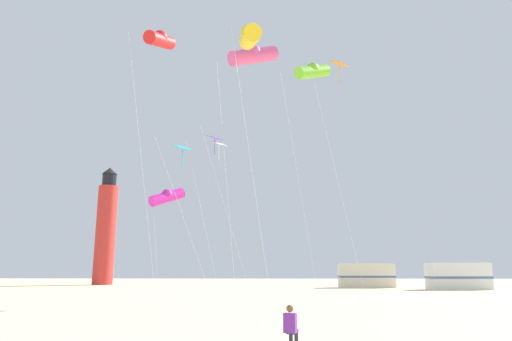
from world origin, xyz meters
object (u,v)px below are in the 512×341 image
at_px(kite_diamond_white, 218,150).
at_px(kite_tube_gold, 250,37).
at_px(kite_tube_magenta, 167,197).
at_px(kite_tube_rainbow, 253,55).
at_px(kite_diamond_orange, 339,75).
at_px(kite_flyer_standing, 291,325).
at_px(rv_van_cream, 366,276).
at_px(rv_van_white, 458,276).
at_px(kite_tube_lime, 313,71).
at_px(kite_tube_scarlet, 160,40).
at_px(kite_diamond_cyan, 183,153).
at_px(lighthouse_distant, 106,228).
at_px(kite_diamond_violet, 216,145).

distance_m(kite_diamond_white, kite_tube_gold, 13.28).
relative_size(kite_tube_magenta, kite_diamond_white, 0.69).
height_order(kite_tube_rainbow, kite_diamond_orange, kite_diamond_orange).
height_order(kite_flyer_standing, rv_van_cream, rv_van_cream).
xyz_separation_m(kite_tube_rainbow, kite_diamond_white, (-2.80, 10.16, -1.84)).
distance_m(kite_tube_rainbow, rv_van_white, 38.82).
distance_m(kite_tube_gold, rv_van_cream, 41.92).
bearing_deg(kite_tube_rainbow, kite_tube_lime, 55.04).
distance_m(kite_flyer_standing, kite_tube_gold, 11.35).
relative_size(kite_tube_scarlet, rv_van_cream, 2.25).
bearing_deg(kite_flyer_standing, kite_tube_gold, -51.63).
bearing_deg(kite_diamond_cyan, kite_tube_scarlet, -104.31).
bearing_deg(lighthouse_distant, rv_van_white, -17.75).
distance_m(kite_tube_lime, rv_van_cream, 34.81).
bearing_deg(kite_tube_lime, kite_tube_gold, -113.77).
relative_size(kite_tube_gold, rv_van_white, 1.82).
xyz_separation_m(kite_diamond_cyan, kite_tube_magenta, (-1.76, 4.19, -1.79)).
bearing_deg(kite_diamond_cyan, kite_tube_lime, -3.69).
bearing_deg(lighthouse_distant, kite_tube_gold, -64.41).
distance_m(kite_diamond_orange, rv_van_white, 33.53).
xyz_separation_m(kite_diamond_violet, rv_van_cream, (15.00, 25.87, -9.06)).
relative_size(kite_flyer_standing, kite_diamond_white, 0.11).
distance_m(kite_tube_scarlet, rv_van_white, 40.78).
bearing_deg(kite_tube_scarlet, kite_tube_lime, 17.78).
height_order(kite_flyer_standing, kite_tube_magenta, kite_tube_magenta).
bearing_deg(rv_van_cream, rv_van_white, -30.48).
height_order(kite_diamond_orange, lighthouse_distant, lighthouse_distant).
distance_m(kite_tube_rainbow, kite_tube_scarlet, 5.67).
bearing_deg(kite_tube_gold, kite_diamond_white, 102.10).
height_order(kite_tube_lime, kite_tube_magenta, kite_tube_lime).
height_order(kite_tube_lime, rv_van_white, kite_tube_lime).
xyz_separation_m(kite_tube_magenta, rv_van_cream, (17.97, 26.90, -5.32)).
bearing_deg(kite_diamond_cyan, kite_diamond_orange, -7.32).
bearing_deg(rv_van_white, kite_diamond_white, -143.12).
bearing_deg(kite_tube_rainbow, kite_tube_gold, -90.66).
bearing_deg(rv_van_cream, kite_tube_rainbow, -108.75).
xyz_separation_m(kite_flyer_standing, lighthouse_distant, (-24.22, 51.35, 7.22)).
bearing_deg(kite_tube_gold, kite_diamond_cyan, 117.86).
xyz_separation_m(lighthouse_distant, rv_van_white, (43.72, -14.00, -6.45)).
height_order(kite_diamond_orange, rv_van_cream, kite_diamond_orange).
xyz_separation_m(kite_diamond_violet, rv_van_white, (23.76, 20.78, -9.06)).
distance_m(kite_diamond_cyan, kite_tube_gold, 9.28).
relative_size(kite_diamond_violet, rv_van_cream, 1.73).
relative_size(kite_flyer_standing, kite_tube_scarlet, 0.08).
bearing_deg(kite_tube_gold, rv_van_white, 58.36).
relative_size(kite_tube_magenta, rv_van_cream, 1.15).
bearing_deg(kite_tube_lime, kite_diamond_orange, -25.17).
bearing_deg(kite_tube_lime, kite_diamond_violet, 137.29).
xyz_separation_m(kite_tube_rainbow, rv_van_cream, (12.04, 36.14, -10.49)).
bearing_deg(kite_tube_rainbow, kite_tube_magenta, 122.67).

